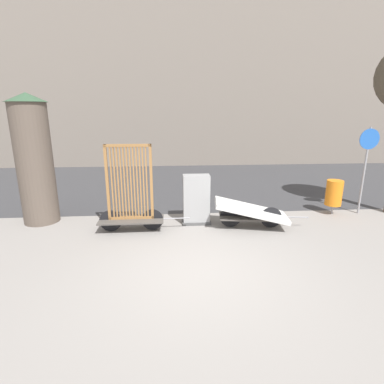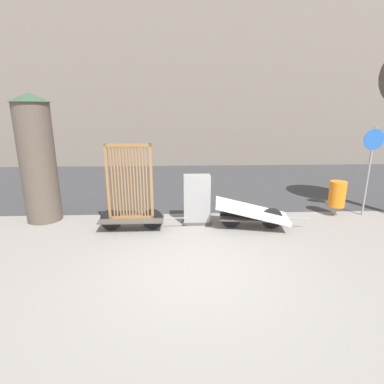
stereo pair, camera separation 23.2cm
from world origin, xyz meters
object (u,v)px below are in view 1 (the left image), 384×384
(sign_post, at_px, (366,158))
(bike_cart_with_bedframe, at_px, (131,201))
(bike_cart_with_mattress, at_px, (251,212))
(advertising_column, at_px, (34,159))
(trash_bin, at_px, (334,193))
(utility_cabinet, at_px, (196,201))

(sign_post, bearing_deg, bike_cart_with_bedframe, -172.69)
(bike_cart_with_mattress, bearing_deg, advertising_column, 177.93)
(bike_cart_with_bedframe, height_order, trash_bin, bike_cart_with_bedframe)
(bike_cart_with_bedframe, distance_m, advertising_column, 2.97)
(utility_cabinet, relative_size, sign_post, 0.53)
(bike_cart_with_bedframe, relative_size, trash_bin, 2.25)
(trash_bin, xyz_separation_m, advertising_column, (-8.63, -0.00, 1.12))
(utility_cabinet, bearing_deg, bike_cart_with_bedframe, -166.28)
(advertising_column, bearing_deg, sign_post, -0.05)
(bike_cart_with_bedframe, distance_m, sign_post, 6.94)
(bike_cart_with_bedframe, xyz_separation_m, sign_post, (6.82, 0.88, 0.92))
(bike_cart_with_bedframe, bearing_deg, sign_post, 6.93)
(trash_bin, height_order, advertising_column, advertising_column)
(bike_cart_with_bedframe, bearing_deg, trash_bin, 8.04)
(utility_cabinet, height_order, sign_post, sign_post)
(bike_cart_with_mattress, height_order, sign_post, sign_post)
(trash_bin, relative_size, sign_post, 0.40)
(bike_cart_with_mattress, relative_size, advertising_column, 0.72)
(utility_cabinet, relative_size, advertising_column, 0.39)
(utility_cabinet, xyz_separation_m, trash_bin, (4.23, 0.46, 0.02))
(bike_cart_with_bedframe, relative_size, utility_cabinet, 1.72)
(bike_cart_with_bedframe, distance_m, bike_cart_with_mattress, 3.21)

